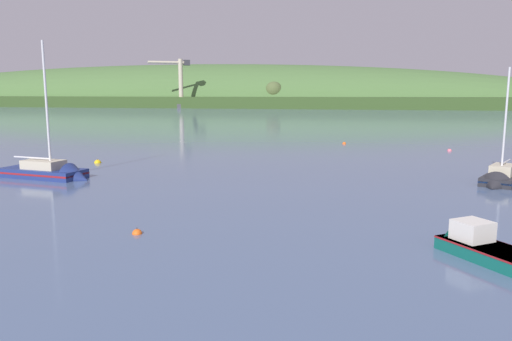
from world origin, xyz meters
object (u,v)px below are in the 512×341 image
Objects in this scene: sailboat_near_mooring at (500,181)px; mooring_buoy_far_upstream at (449,151)px; sailboat_midwater_white at (52,176)px; dockside_crane at (180,83)px; mooring_buoy_off_fishing_boat at (344,144)px; mooring_buoy_midchannel at (98,163)px; mooring_buoy_foreground at (137,234)px; fishing_boat_moored at (480,249)px.

mooring_buoy_far_upstream is (2.49, 24.22, -0.27)m from sailboat_near_mooring.
sailboat_midwater_white is 49.50m from mooring_buoy_far_upstream.
dockside_crane is at bearing 115.71° from sailboat_midwater_white.
dockside_crane reaches higher than mooring_buoy_off_fishing_boat.
sailboat_near_mooring reaches higher than mooring_buoy_off_fishing_boat.
mooring_buoy_off_fishing_boat is (28.95, 23.17, 0.00)m from mooring_buoy_midchannel.
dockside_crane is 27.28× the size of mooring_buoy_midchannel.
dockside_crane is at bearing -125.95° from sailboat_near_mooring.
dockside_crane is 1.65× the size of sailboat_midwater_white.
mooring_buoy_foreground is 29.68m from mooring_buoy_midchannel.
mooring_buoy_foreground is at bearing 80.32° from dockside_crane.
mooring_buoy_midchannel is at bearing -70.47° from sailboat_near_mooring.
sailboat_midwater_white reaches higher than sailboat_near_mooring.
mooring_buoy_far_upstream is (13.42, -7.57, 0.00)m from mooring_buoy_off_fishing_boat.
sailboat_near_mooring is at bearing -71.03° from mooring_buoy_off_fishing_boat.
sailboat_near_mooring is at bearing -12.19° from mooring_buoy_midchannel.
dockside_crane reaches higher than fishing_boat_moored.
dockside_crane is 180.07m from mooring_buoy_midchannel.
dockside_crane reaches higher than sailboat_near_mooring.
mooring_buoy_far_upstream is at bearing 92.54° from dockside_crane.
sailboat_midwater_white is (35.80, -185.74, -11.48)m from dockside_crane.
sailboat_midwater_white reaches higher than mooring_buoy_midchannel.
mooring_buoy_foreground is 0.77× the size of mooring_buoy_midchannel.
mooring_buoy_far_upstream is (78.35, -160.44, -11.70)m from dockside_crane.
sailboat_midwater_white reaches higher than fishing_boat_moored.
dockside_crane is at bearing -11.86° from fishing_boat_moored.
sailboat_near_mooring reaches higher than fishing_boat_moored.
mooring_buoy_far_upstream is (28.63, 41.91, -0.00)m from mooring_buoy_foreground.
sailboat_near_mooring is 1.97× the size of fishing_boat_moored.
mooring_buoy_foreground is at bearing -62.42° from mooring_buoy_midchannel.
sailboat_near_mooring reaches higher than mooring_buoy_foreground.
sailboat_near_mooring is at bearing -95.87° from mooring_buoy_far_upstream.
fishing_boat_moored is at bearing -41.82° from mooring_buoy_midchannel.
fishing_boat_moored reaches higher than mooring_buoy_midchannel.
mooring_buoy_off_fishing_boat reaches higher than mooring_buoy_far_upstream.
mooring_buoy_far_upstream is at bearing -29.44° from mooring_buoy_off_fishing_boat.
sailboat_near_mooring is 21.32m from fishing_boat_moored.
mooring_buoy_foreground is (-26.14, -17.69, -0.27)m from sailboat_near_mooring.
mooring_buoy_foreground is at bearing -107.09° from mooring_buoy_off_fishing_boat.
sailboat_midwater_white reaches higher than mooring_buoy_far_upstream.
mooring_buoy_off_fishing_boat is at bearing 63.25° from sailboat_midwater_white.
fishing_boat_moored is 8.42× the size of mooring_buoy_far_upstream.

